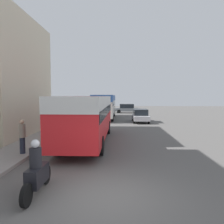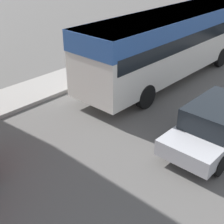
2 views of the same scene
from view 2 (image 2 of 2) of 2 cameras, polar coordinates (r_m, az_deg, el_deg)
The scene contains 2 objects.
bus_following at distance 15.22m, azimuth 10.72°, elevation 13.33°, with size 2.54×10.77×3.15m.
car_far_curb at distance 10.55m, azimuth 18.58°, elevation -2.06°, with size 1.82×4.35×1.51m.
Camera 2 is at (6.09, 10.28, 5.86)m, focal length 50.00 mm.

